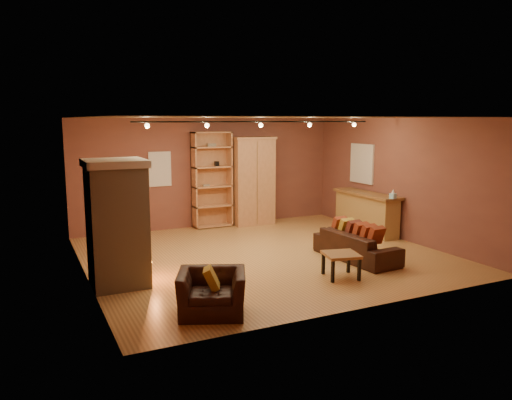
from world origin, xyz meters
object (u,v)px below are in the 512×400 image
armoire (252,181)px  loveseat (357,240)px  fireplace (118,223)px  bookcase (211,179)px  bar_counter (366,212)px  armchair (212,285)px  coffee_table (341,257)px

armoire → loveseat: armoire is taller
fireplace → bookcase: size_ratio=0.86×
armoire → bar_counter: armoire is taller
bar_counter → armoire: bearing=134.4°
armoire → armchair: 6.33m
fireplace → loveseat: size_ratio=1.10×
armoire → loveseat: bearing=-84.3°
bar_counter → coffee_table: bearing=-134.4°
fireplace → bookcase: 4.81m
fireplace → armoire: bearing=40.6°
fireplace → coffee_table: size_ratio=3.03×
fireplace → bookcase: (3.05, 3.72, 0.19)m
armoire → armchair: armoire is taller
bookcase → bar_counter: bearing=-35.8°
coffee_table → bar_counter: bearing=45.6°
coffee_table → bookcase: bearing=96.2°
bar_counter → bookcase: bearing=144.2°
bookcase → armoire: 1.12m
bookcase → coffee_table: (0.55, -5.01, -0.88)m
loveseat → fireplace: bearing=80.6°
fireplace → armchair: 2.19m
bookcase → armoire: bearing=-8.6°
armchair → coffee_table: bearing=35.4°
fireplace → armchair: bearing=-62.8°
fireplace → armoire: 5.46m
fireplace → armoire: (4.15, 3.56, 0.10)m
armoire → armchair: (-3.19, -5.42, -0.74)m
fireplace → loveseat: (4.55, -0.46, -0.67)m
bookcase → armchair: (-2.09, -5.58, -0.83)m
bookcase → bar_counter: bookcase is taller
fireplace → bookcase: bookcase is taller
bookcase → armchair: bookcase is taller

